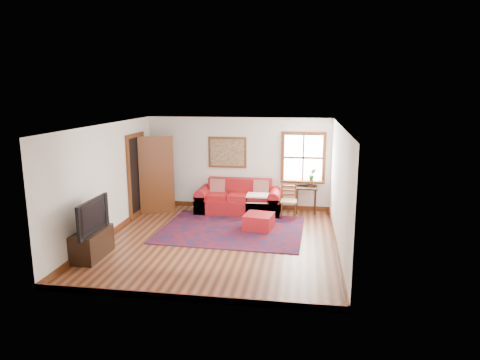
% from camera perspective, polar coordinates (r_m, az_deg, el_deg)
% --- Properties ---
extents(ground, '(5.50, 5.50, 0.00)m').
position_cam_1_polar(ground, '(9.38, -2.82, -8.13)').
color(ground, '#451F12').
rests_on(ground, ground).
extents(room_envelope, '(5.04, 5.54, 2.52)m').
position_cam_1_polar(room_envelope, '(8.96, -2.91, 1.87)').
color(room_envelope, silver).
rests_on(room_envelope, ground).
extents(window, '(1.18, 0.20, 1.38)m').
position_cam_1_polar(window, '(11.49, 8.56, 2.26)').
color(window, white).
rests_on(window, ground).
extents(doorway, '(0.89, 1.08, 2.14)m').
position_cam_1_polar(doorway, '(11.35, -12.06, 0.76)').
color(doorway, black).
rests_on(doorway, ground).
extents(framed_artwork, '(1.05, 0.07, 0.85)m').
position_cam_1_polar(framed_artwork, '(11.65, -1.71, 3.70)').
color(framed_artwork, '#5F2F14').
rests_on(framed_artwork, ground).
extents(persian_rug, '(3.37, 2.74, 0.02)m').
position_cam_1_polar(persian_rug, '(10.10, -1.09, -6.58)').
color(persian_rug, maroon).
rests_on(persian_rug, ground).
extents(red_leather_sofa, '(2.23, 0.92, 0.87)m').
position_cam_1_polar(red_leather_sofa, '(11.45, -0.16, -2.88)').
color(red_leather_sofa, '#A3151A').
rests_on(red_leather_sofa, ground).
extents(red_ottoman, '(0.73, 0.73, 0.37)m').
position_cam_1_polar(red_ottoman, '(10.09, 2.51, -5.57)').
color(red_ottoman, '#A3151A').
rests_on(red_ottoman, ground).
extents(side_table, '(0.59, 0.44, 0.70)m').
position_cam_1_polar(side_table, '(11.47, 8.83, -1.51)').
color(side_table, black).
rests_on(side_table, ground).
extents(ladder_back_chair, '(0.42, 0.40, 0.87)m').
position_cam_1_polar(ladder_back_chair, '(11.03, 6.51, -2.58)').
color(ladder_back_chair, tan).
rests_on(ladder_back_chair, ground).
extents(media_cabinet, '(0.45, 1.00, 0.55)m').
position_cam_1_polar(media_cabinet, '(8.89, -19.10, -8.05)').
color(media_cabinet, black).
rests_on(media_cabinet, ground).
extents(television, '(0.15, 1.15, 0.66)m').
position_cam_1_polar(television, '(8.59, -19.68, -4.55)').
color(television, black).
rests_on(television, media_cabinet).
extents(candle_hurricane, '(0.12, 0.12, 0.18)m').
position_cam_1_polar(candle_hurricane, '(9.14, -17.68, -5.04)').
color(candle_hurricane, silver).
rests_on(candle_hurricane, media_cabinet).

